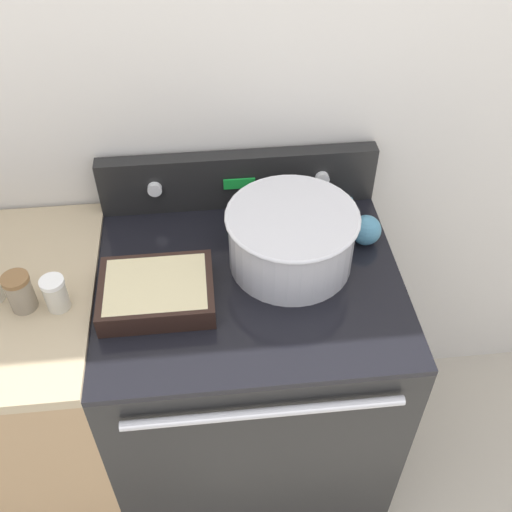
{
  "coord_description": "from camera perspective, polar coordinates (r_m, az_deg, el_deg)",
  "views": [
    {
      "loc": [
        -0.1,
        -0.74,
        2.07
      ],
      "look_at": [
        0.02,
        0.35,
        1.0
      ],
      "focal_mm": 42.0,
      "sensor_mm": 36.0,
      "label": 1
    }
  ],
  "objects": [
    {
      "name": "mixing_bowl",
      "position": [
        1.54,
        3.39,
        1.89
      ],
      "size": [
        0.34,
        0.34,
        0.17
      ],
      "color": "silver",
      "rests_on": "stove_range"
    },
    {
      "name": "casserole_dish",
      "position": [
        1.5,
        -9.44,
        -3.3
      ],
      "size": [
        0.28,
        0.22,
        0.06
      ],
      "color": "black",
      "rests_on": "stove_range"
    },
    {
      "name": "ladle",
      "position": [
        1.67,
        10.35,
        2.6
      ],
      "size": [
        0.08,
        0.29,
        0.08
      ],
      "color": "teal",
      "rests_on": "stove_range"
    },
    {
      "name": "kitchen_wall",
      "position": [
        1.67,
        -2.02,
        14.66
      ],
      "size": [
        8.0,
        0.05,
        2.5
      ],
      "color": "silver",
      "rests_on": "ground_plane"
    },
    {
      "name": "control_panel",
      "position": [
        1.74,
        -1.68,
        7.31
      ],
      "size": [
        0.8,
        0.07,
        0.17
      ],
      "color": "black",
      "rests_on": "stove_range"
    },
    {
      "name": "spice_jar_brown_cap",
      "position": [
        1.55,
        -21.57,
        -3.21
      ],
      "size": [
        0.07,
        0.07,
        0.1
      ],
      "color": "gray",
      "rests_on": "side_counter"
    },
    {
      "name": "stove_range",
      "position": [
        1.93,
        -0.55,
        -11.81
      ],
      "size": [
        0.8,
        0.71,
        0.94
      ],
      "color": "black",
      "rests_on": "ground_plane"
    },
    {
      "name": "spice_jar_white_cap",
      "position": [
        1.52,
        -18.56,
        -3.41
      ],
      "size": [
        0.06,
        0.06,
        0.09
      ],
      "color": "beige",
      "rests_on": "side_counter"
    },
    {
      "name": "side_counter",
      "position": [
        2.02,
        -21.41,
        -12.66
      ],
      "size": [
        0.61,
        0.68,
        0.95
      ],
      "color": "tan",
      "rests_on": "ground_plane"
    }
  ]
}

